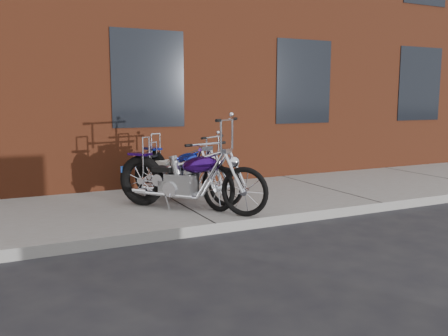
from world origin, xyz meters
TOP-DOWN VIEW (x-y plane):
  - ground at (0.00, 0.00)m, footprint 120.00×120.00m
  - sidewalk at (0.00, 1.50)m, footprint 22.00×3.00m
  - building_brick at (0.00, 8.00)m, footprint 22.00×10.00m
  - chopper_purple at (-0.07, 0.91)m, footprint 1.71×1.99m
  - chopper_blue at (0.07, 1.53)m, footprint 0.89×2.42m
  - chopper_third at (0.13, 1.57)m, footprint 1.28×1.88m

SIDE VIEW (x-z plane):
  - ground at x=0.00m, z-range 0.00..0.00m
  - sidewalk at x=0.00m, z-range 0.00..0.15m
  - chopper_third at x=0.13m, z-range -0.01..1.10m
  - chopper_blue at x=0.07m, z-range 0.06..1.14m
  - chopper_purple at x=-0.07m, z-range -0.10..1.31m
  - building_brick at x=0.00m, z-range 0.00..8.00m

